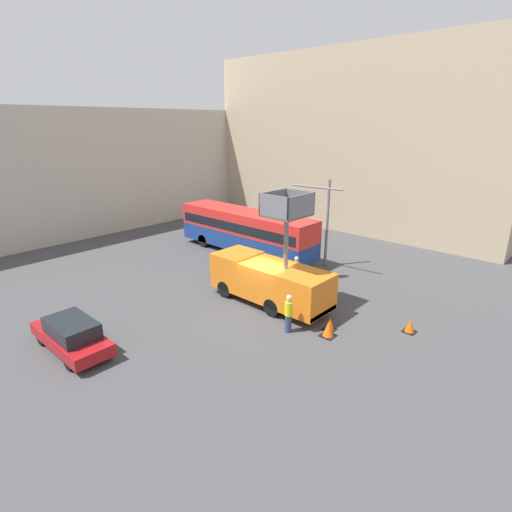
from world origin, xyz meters
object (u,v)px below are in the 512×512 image
(road_worker_directing, at_px, (296,272))
(parked_car_curbside, at_px, (72,335))
(road_worker_near_truck, at_px, (289,313))
(traffic_cone_near_truck, at_px, (328,329))
(traffic_cone_mid_road, at_px, (410,326))
(traffic_cone_far_side, at_px, (330,324))
(traffic_light_pole, at_px, (319,212))
(city_bus, at_px, (246,229))
(utility_truck, at_px, (270,278))

(road_worker_directing, bearing_deg, parked_car_curbside, -114.36)
(road_worker_near_truck, distance_m, traffic_cone_near_truck, 1.97)
(road_worker_directing, distance_m, traffic_cone_mid_road, 7.39)
(traffic_cone_far_side, bearing_deg, road_worker_near_truck, 137.84)
(traffic_light_pole, bearing_deg, traffic_cone_mid_road, -115.61)
(city_bus, height_order, parked_car_curbside, city_bus)
(traffic_light_pole, relative_size, road_worker_directing, 3.10)
(utility_truck, distance_m, traffic_cone_mid_road, 7.37)
(traffic_light_pole, bearing_deg, road_worker_directing, -168.61)
(traffic_cone_mid_road, bearing_deg, city_bus, 76.33)
(utility_truck, relative_size, parked_car_curbside, 1.54)
(utility_truck, xyz_separation_m, traffic_cone_far_side, (-0.26, -4.04, -1.19))
(city_bus, distance_m, traffic_cone_far_side, 12.67)
(traffic_cone_near_truck, bearing_deg, traffic_light_pole, 38.12)
(road_worker_directing, bearing_deg, traffic_cone_far_side, -46.60)
(traffic_cone_near_truck, relative_size, parked_car_curbside, 0.17)
(traffic_cone_mid_road, relative_size, traffic_cone_far_side, 1.01)
(utility_truck, xyz_separation_m, traffic_light_pole, (5.93, 0.98, 2.55))
(city_bus, xyz_separation_m, traffic_light_pole, (0.38, -6.13, 2.16))
(traffic_cone_far_side, bearing_deg, utility_truck, 86.28)
(traffic_cone_near_truck, distance_m, parked_car_curbside, 11.42)
(traffic_cone_near_truck, xyz_separation_m, parked_car_curbside, (-8.55, 7.56, 0.38))
(city_bus, bearing_deg, traffic_light_pole, 177.44)
(traffic_light_pole, bearing_deg, city_bus, 93.56)
(city_bus, xyz_separation_m, road_worker_directing, (-2.67, -6.75, -0.92))
(traffic_light_pole, height_order, traffic_cone_far_side, traffic_light_pole)
(traffic_cone_mid_road, relative_size, parked_car_curbside, 0.15)
(city_bus, xyz_separation_m, parked_car_curbside, (-14.91, -3.87, -1.15))
(traffic_light_pole, height_order, traffic_cone_mid_road, traffic_light_pole)
(traffic_light_pole, relative_size, traffic_cone_far_side, 9.08)
(city_bus, bearing_deg, traffic_cone_far_side, 146.35)
(road_worker_near_truck, distance_m, parked_car_curbside, 9.65)
(traffic_light_pole, height_order, road_worker_directing, traffic_light_pole)
(road_worker_near_truck, relative_size, traffic_cone_near_truck, 2.48)
(traffic_light_pole, distance_m, traffic_cone_mid_road, 9.56)
(utility_truck, xyz_separation_m, city_bus, (5.55, 7.11, 0.39))
(road_worker_near_truck, bearing_deg, traffic_cone_mid_road, 164.89)
(road_worker_directing, bearing_deg, city_bus, 147.27)
(city_bus, height_order, traffic_light_pole, traffic_light_pole)
(traffic_cone_mid_road, bearing_deg, road_worker_directing, 84.16)
(city_bus, xyz_separation_m, traffic_cone_mid_road, (-3.42, -14.07, -1.58))
(utility_truck, distance_m, traffic_cone_far_side, 4.22)
(city_bus, relative_size, road_worker_directing, 6.10)
(road_worker_directing, distance_m, traffic_cone_near_truck, 5.99)
(traffic_cone_near_truck, xyz_separation_m, traffic_cone_far_side, (0.56, 0.28, -0.05))
(utility_truck, relative_size, traffic_cone_far_side, 10.71)
(traffic_cone_near_truck, bearing_deg, road_worker_near_truck, 119.88)
(utility_truck, xyz_separation_m, road_worker_near_truck, (-1.75, -2.69, -0.54))
(road_worker_directing, distance_m, traffic_cone_far_side, 5.45)
(traffic_light_pole, xyz_separation_m, traffic_cone_far_side, (-6.19, -5.02, -3.74))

